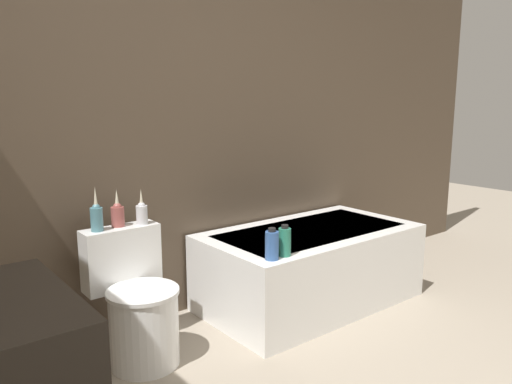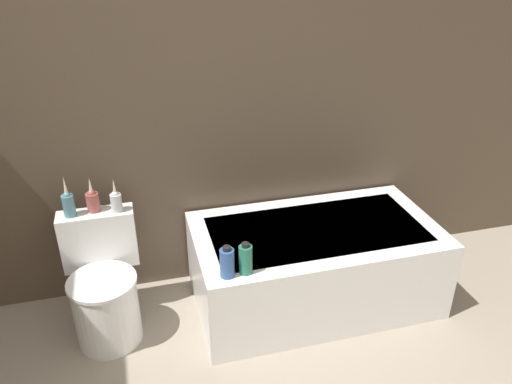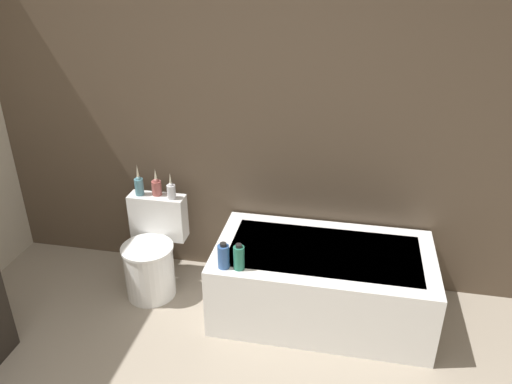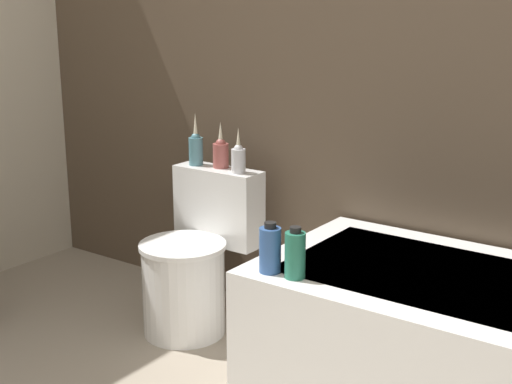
# 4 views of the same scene
# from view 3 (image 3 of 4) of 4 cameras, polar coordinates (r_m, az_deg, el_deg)

# --- Properties ---
(wall_back_tiled) EXTENTS (6.40, 0.06, 2.60)m
(wall_back_tiled) POSITION_cam_3_polar(r_m,az_deg,el_deg) (3.51, -4.45, 9.71)
(wall_back_tiled) COLOR brown
(wall_back_tiled) RESTS_ON ground_plane
(bathtub) EXTENTS (1.44, 0.79, 0.51)m
(bathtub) POSITION_cam_3_polar(r_m,az_deg,el_deg) (3.47, 7.54, -10.11)
(bathtub) COLOR white
(bathtub) RESTS_ON ground
(toilet) EXTENTS (0.41, 0.50, 0.68)m
(toilet) POSITION_cam_3_polar(r_m,az_deg,el_deg) (3.71, -11.79, -7.07)
(toilet) COLOR white
(toilet) RESTS_ON ground
(vase_gold) EXTENTS (0.06, 0.06, 0.24)m
(vase_gold) POSITION_cam_3_polar(r_m,az_deg,el_deg) (3.67, -13.23, 0.82)
(vase_gold) COLOR teal
(vase_gold) RESTS_ON toilet
(vase_silver) EXTENTS (0.07, 0.07, 0.20)m
(vase_silver) POSITION_cam_3_polar(r_m,az_deg,el_deg) (3.65, -11.30, 0.67)
(vase_silver) COLOR #994C47
(vase_silver) RESTS_ON toilet
(vase_bronze) EXTENTS (0.06, 0.06, 0.20)m
(vase_bronze) POSITION_cam_3_polar(r_m,az_deg,el_deg) (3.57, -9.67, 0.23)
(vase_bronze) COLOR silver
(vase_bronze) RESTS_ON toilet
(shampoo_bottle_tall) EXTENTS (0.07, 0.07, 0.18)m
(shampoo_bottle_tall) POSITION_cam_3_polar(r_m,az_deg,el_deg) (3.10, -3.73, -7.33)
(shampoo_bottle_tall) COLOR #335999
(shampoo_bottle_tall) RESTS_ON bathtub
(shampoo_bottle_short) EXTENTS (0.07, 0.07, 0.18)m
(shampoo_bottle_short) POSITION_cam_3_polar(r_m,az_deg,el_deg) (3.09, -1.97, -7.48)
(shampoo_bottle_short) COLOR #267259
(shampoo_bottle_short) RESTS_ON bathtub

